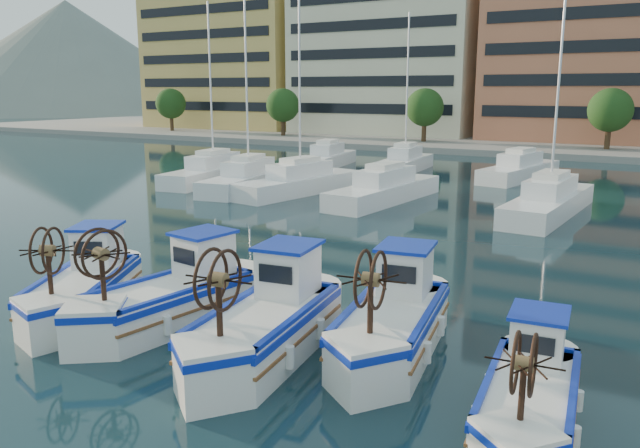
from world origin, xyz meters
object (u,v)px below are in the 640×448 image
at_px(fishing_boat_b, 173,294).
at_px(fishing_boat_a, 85,284).
at_px(fishing_boat_e, 530,392).
at_px(fishing_boat_c, 268,320).
at_px(fishing_boat_d, 394,318).

bearing_deg(fishing_boat_b, fishing_boat_a, -160.85).
distance_m(fishing_boat_a, fishing_boat_e, 11.96).
distance_m(fishing_boat_a, fishing_boat_b, 2.82).
distance_m(fishing_boat_c, fishing_boat_e, 5.96).
bearing_deg(fishing_boat_a, fishing_boat_e, -28.12).
height_order(fishing_boat_a, fishing_boat_c, fishing_boat_c).
bearing_deg(fishing_boat_d, fishing_boat_c, -155.09).
height_order(fishing_boat_c, fishing_boat_d, fishing_boat_c).
distance_m(fishing_boat_b, fishing_boat_c, 3.27).
relative_size(fishing_boat_b, fishing_boat_e, 1.21).
bearing_deg(fishing_boat_e, fishing_boat_d, 145.69).
height_order(fishing_boat_d, fishing_boat_e, fishing_boat_d).
bearing_deg(fishing_boat_b, fishing_boat_d, 21.40).
bearing_deg(fishing_boat_d, fishing_boat_e, -37.76).
xyz_separation_m(fishing_boat_a, fishing_boat_d, (8.45, 1.82, 0.03)).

